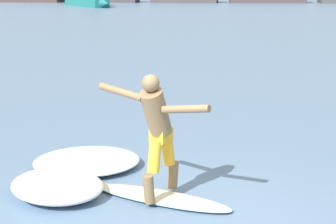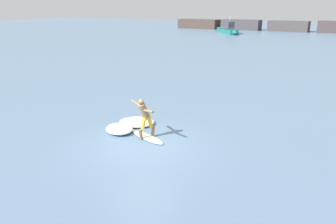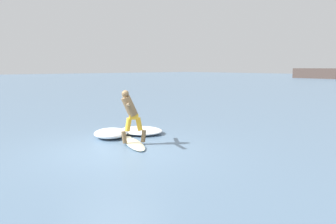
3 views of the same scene
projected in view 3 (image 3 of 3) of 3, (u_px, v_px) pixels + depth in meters
name	position (u px, v px, depth m)	size (l,w,h in m)	color
ground_plane	(117.00, 151.00, 9.15)	(200.00, 200.00, 0.00)	slate
surfboard	(134.00, 143.00, 9.86)	(2.05, 1.18, 0.20)	beige
surfer	(130.00, 112.00, 9.68)	(1.41, 0.94, 1.59)	brown
wave_foam_at_tail	(141.00, 131.00, 11.49)	(1.89, 1.75, 0.21)	white
wave_foam_at_nose	(111.00, 133.00, 10.83)	(1.69, 1.65, 0.29)	white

